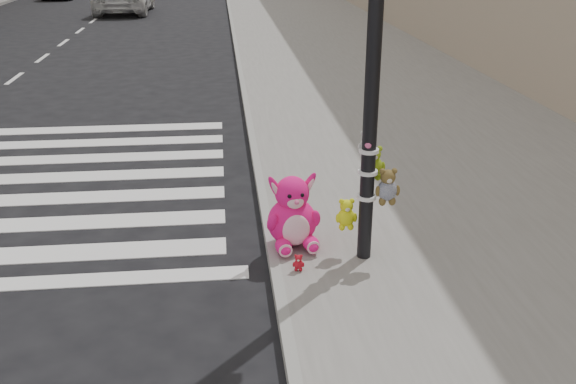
{
  "coord_description": "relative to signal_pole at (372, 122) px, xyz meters",
  "views": [
    {
      "loc": [
        1.02,
        -4.74,
        3.66
      ],
      "look_at": [
        1.77,
        2.38,
        0.75
      ],
      "focal_mm": 40.0,
      "sensor_mm": 36.0,
      "label": 1
    }
  ],
  "objects": [
    {
      "name": "red_teddy",
      "position": [
        -0.82,
        -0.28,
        -1.52
      ],
      "size": [
        0.15,
        0.11,
        0.2
      ],
      "primitive_type": null,
      "rotation": [
        0.0,
        0.0,
        -0.15
      ],
      "color": "red",
      "rests_on": "sidewalk_near"
    },
    {
      "name": "pink_bunny",
      "position": [
        -0.82,
        0.36,
        -1.25
      ],
      "size": [
        0.66,
        0.74,
        0.93
      ],
      "rotation": [
        0.0,
        0.0,
        0.13
      ],
      "color": "#FF157E",
      "rests_on": "sidewalk_near"
    },
    {
      "name": "curb_edge",
      "position": [
        -1.07,
        8.18,
        -1.69
      ],
      "size": [
        0.12,
        80.0,
        0.15
      ],
      "primitive_type": "cube",
      "color": "gray",
      "rests_on": "ground"
    },
    {
      "name": "sidewalk_near",
      "position": [
        2.38,
        8.18,
        -1.69
      ],
      "size": [
        7.0,
        80.0,
        0.14
      ],
      "primitive_type": "cube",
      "color": "slate",
      "rests_on": "ground"
    },
    {
      "name": "ground",
      "position": [
        -2.62,
        -1.82,
        -1.76
      ],
      "size": [
        120.0,
        120.0,
        0.0
      ],
      "primitive_type": "plane",
      "color": "black",
      "rests_on": "ground"
    },
    {
      "name": "signal_pole",
      "position": [
        0.0,
        0.0,
        0.0
      ],
      "size": [
        0.7,
        0.49,
        4.0
      ],
      "color": "black",
      "rests_on": "sidewalk_near"
    }
  ]
}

